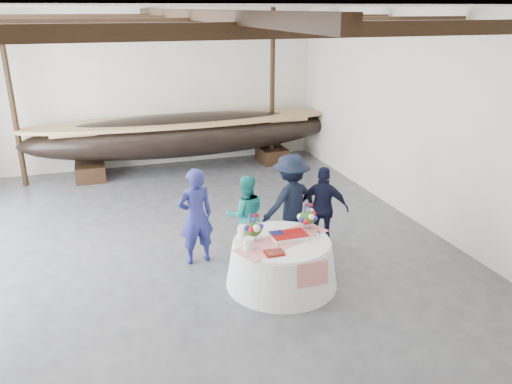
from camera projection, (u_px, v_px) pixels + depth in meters
name	position (u px, v px, depth m)	size (l,w,h in m)	color
floor	(193.00, 249.00, 9.86)	(10.00, 12.00, 0.01)	#3D3D42
wall_back	(148.00, 90.00, 14.42)	(10.00, 0.02, 4.50)	silver
wall_front	(340.00, 325.00, 3.73)	(10.00, 0.02, 4.50)	silver
wall_right	(421.00, 120.00, 10.54)	(0.02, 12.00, 4.50)	silver
ceiling	(181.00, 6.00, 8.29)	(10.00, 12.00, 0.01)	white
pavilion_structure	(174.00, 35.00, 9.23)	(9.80, 11.76, 4.50)	black
longboat_display	(185.00, 134.00, 14.27)	(8.91, 1.78, 1.67)	black
banquet_table	(282.00, 262.00, 8.50)	(1.91, 1.91, 0.82)	white
tabletop_items	(278.00, 228.00, 8.44)	(1.84, 1.20, 0.40)	red
guest_woman_blue	(196.00, 216.00, 9.07)	(0.67, 0.44, 1.83)	navy
guest_woman_teal	(246.00, 215.00, 9.47)	(0.76, 0.59, 1.57)	teal
guest_man_left	(291.00, 202.00, 9.61)	(1.23, 0.71, 1.91)	black
guest_man_right	(323.00, 208.00, 9.66)	(0.97, 0.41, 1.66)	black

